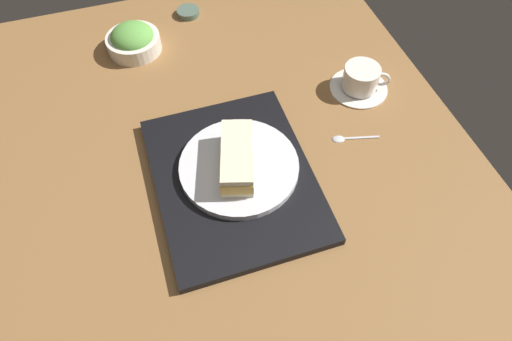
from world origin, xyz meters
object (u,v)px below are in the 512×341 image
at_px(sandwich_plate, 237,167).
at_px(teaspoon, 345,138).
at_px(salad_bowl, 133,40).
at_px(coffee_cup, 361,80).
at_px(sandwich_near, 237,143).
at_px(sandwich_far, 236,171).
at_px(small_sauce_dish, 188,12).

height_order(sandwich_plate, teaspoon, sandwich_plate).
bearing_deg(salad_bowl, coffee_cup, 57.74).
xyz_separation_m(sandwich_near, teaspoon, (0.01, 0.24, -0.06)).
bearing_deg(teaspoon, sandwich_far, -78.87).
bearing_deg(teaspoon, small_sauce_dish, -157.16).
height_order(sandwich_plate, small_sauce_dish, sandwich_plate).
relative_size(sandwich_near, teaspoon, 0.90).
relative_size(sandwich_far, small_sauce_dish, 1.58).
relative_size(sandwich_plate, small_sauce_dish, 3.95).
bearing_deg(sandwich_near, sandwich_plate, -17.82).
height_order(small_sauce_dish, teaspoon, small_sauce_dish).
bearing_deg(small_sauce_dish, sandwich_far, -3.34).
relative_size(sandwich_plate, salad_bowl, 1.79).
xyz_separation_m(sandwich_near, small_sauce_dish, (-0.51, 0.01, -0.05)).
xyz_separation_m(sandwich_plate, sandwich_far, (0.03, -0.01, 0.03)).
bearing_deg(sandwich_far, teaspoon, 101.13).
height_order(sandwich_far, coffee_cup, sandwich_far).
distance_m(sandwich_plate, small_sauce_dish, 0.55).
distance_m(coffee_cup, teaspoon, 0.16).
bearing_deg(small_sauce_dish, coffee_cup, 38.39).
bearing_deg(coffee_cup, sandwich_plate, -66.40).
height_order(salad_bowl, coffee_cup, salad_bowl).
height_order(sandwich_plate, salad_bowl, salad_bowl).
distance_m(sandwich_near, sandwich_far, 0.07).
xyz_separation_m(sandwich_far, small_sauce_dish, (-0.58, 0.03, -0.05)).
bearing_deg(small_sauce_dish, salad_bowl, -58.07).
bearing_deg(sandwich_near, coffee_cup, 109.52).
xyz_separation_m(sandwich_plate, teaspoon, (-0.02, 0.25, -0.02)).
relative_size(sandwich_far, teaspoon, 0.93).
height_order(sandwich_far, small_sauce_dish, sandwich_far).
bearing_deg(sandwich_plate, small_sauce_dish, 177.53).
relative_size(salad_bowl, coffee_cup, 0.98).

